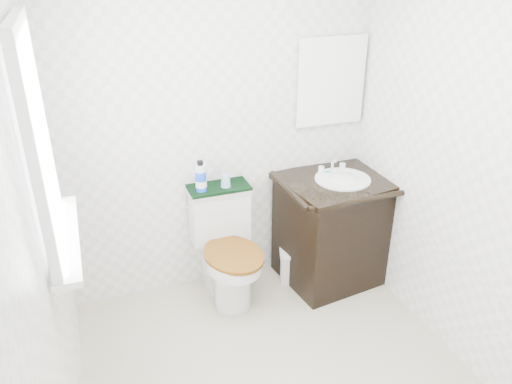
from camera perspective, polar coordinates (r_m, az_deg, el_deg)
wall_back at (r=3.42m, az=-4.16°, el=7.41°), size 2.40×0.00×2.40m
wall_left at (r=2.21m, az=-23.12°, el=-5.52°), size 0.00×2.40×2.40m
wall_right at (r=2.97m, az=23.89°, el=2.25°), size 0.00×2.40×2.40m
window at (r=2.30m, az=-23.78°, el=5.21°), size 0.02×0.70×0.90m
mirror at (r=3.63m, az=8.56°, el=12.38°), size 0.50×0.02×0.60m
toilet at (r=3.57m, az=-3.49°, el=-6.86°), size 0.45×0.65×0.80m
vanity at (r=3.76m, az=8.84°, el=-3.89°), size 0.83×0.73×0.92m
trash_bin at (r=3.81m, az=4.07°, el=-8.44°), size 0.22×0.19×0.26m
towel at (r=3.46m, az=-4.28°, el=0.54°), size 0.42×0.22×0.02m
mouthwash_bottle at (r=3.36m, az=-6.32°, el=1.70°), size 0.07×0.07×0.21m
cup at (r=3.42m, az=-3.48°, el=1.30°), size 0.07×0.07×0.09m
soap_bar at (r=3.66m, az=8.22°, el=2.27°), size 0.07×0.04×0.02m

